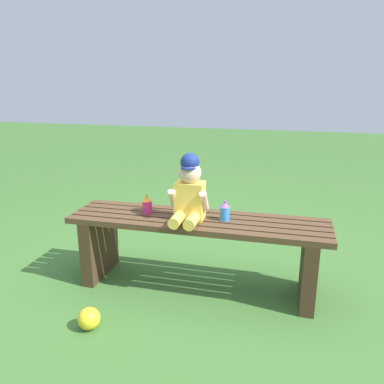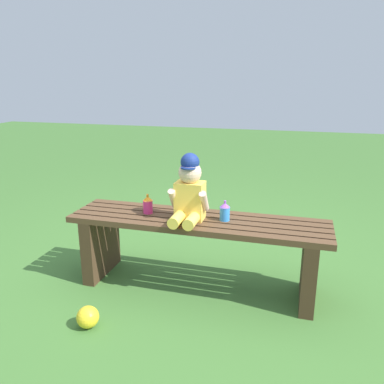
{
  "view_description": "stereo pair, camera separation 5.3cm",
  "coord_description": "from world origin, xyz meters",
  "px_view_note": "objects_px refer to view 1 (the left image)",
  "views": [
    {
      "loc": [
        0.52,
        -2.18,
        1.28
      ],
      "look_at": [
        -0.02,
        -0.05,
        0.64
      ],
      "focal_mm": 36.55,
      "sensor_mm": 36.0,
      "label": 1
    },
    {
      "loc": [
        0.57,
        -2.16,
        1.28
      ],
      "look_at": [
        -0.02,
        -0.05,
        0.64
      ],
      "focal_mm": 36.55,
      "sensor_mm": 36.0,
      "label": 2
    }
  ],
  "objects_px": {
    "park_bench": "(197,241)",
    "sippy_cup_right": "(225,211)",
    "toy_ball": "(89,319)",
    "sippy_cup_left": "(147,205)",
    "child_figure": "(189,192)"
  },
  "relations": [
    {
      "from": "child_figure",
      "to": "sippy_cup_left",
      "type": "xyz_separation_m",
      "value": [
        -0.28,
        0.05,
        -0.12
      ]
    },
    {
      "from": "park_bench",
      "to": "toy_ball",
      "type": "xyz_separation_m",
      "value": [
        -0.45,
        -0.57,
        -0.25
      ]
    },
    {
      "from": "child_figure",
      "to": "park_bench",
      "type": "bearing_deg",
      "value": 38.3
    },
    {
      "from": "park_bench",
      "to": "toy_ball",
      "type": "relative_size",
      "value": 13.23
    },
    {
      "from": "park_bench",
      "to": "sippy_cup_left",
      "type": "distance_m",
      "value": 0.39
    },
    {
      "from": "park_bench",
      "to": "toy_ball",
      "type": "bearing_deg",
      "value": -128.13
    },
    {
      "from": "child_figure",
      "to": "toy_ball",
      "type": "relative_size",
      "value": 3.39
    },
    {
      "from": "park_bench",
      "to": "toy_ball",
      "type": "distance_m",
      "value": 0.77
    },
    {
      "from": "park_bench",
      "to": "toy_ball",
      "type": "height_order",
      "value": "park_bench"
    },
    {
      "from": "child_figure",
      "to": "toy_ball",
      "type": "height_order",
      "value": "child_figure"
    },
    {
      "from": "park_bench",
      "to": "sippy_cup_right",
      "type": "xyz_separation_m",
      "value": [
        0.16,
        0.01,
        0.21
      ]
    },
    {
      "from": "sippy_cup_right",
      "to": "toy_ball",
      "type": "distance_m",
      "value": 0.97
    },
    {
      "from": "sippy_cup_left",
      "to": "toy_ball",
      "type": "bearing_deg",
      "value": -101.86
    },
    {
      "from": "park_bench",
      "to": "sippy_cup_right",
      "type": "bearing_deg",
      "value": 3.94
    },
    {
      "from": "child_figure",
      "to": "sippy_cup_right",
      "type": "xyz_separation_m",
      "value": [
        0.21,
        0.05,
        -0.12
      ]
    }
  ]
}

